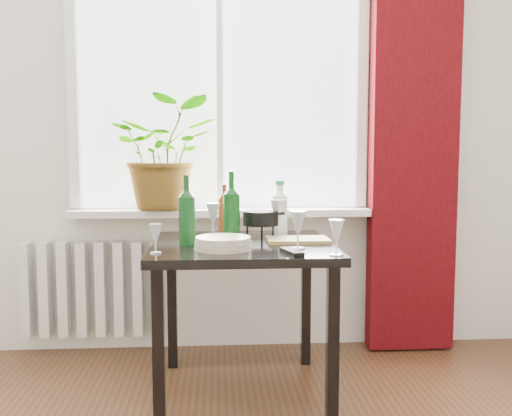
{
  "coord_description": "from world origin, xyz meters",
  "views": [
    {
      "loc": [
        -0.02,
        -1.13,
        1.17
      ],
      "look_at": [
        0.16,
        1.55,
        0.91
      ],
      "focal_mm": 40.0,
      "sensor_mm": 36.0,
      "label": 1
    }
  ],
  "objects": [
    {
      "name": "wine_bottle_left",
      "position": [
        -0.16,
        1.52,
        0.9
      ],
      "size": [
        0.1,
        0.1,
        0.33
      ],
      "primitive_type": null,
      "rotation": [
        0.0,
        0.0,
        0.29
      ],
      "color": "#0B3B11",
      "rests_on": "table"
    },
    {
      "name": "window",
      "position": [
        0.0,
        2.22,
        1.6
      ],
      "size": [
        1.72,
        0.08,
        1.62
      ],
      "color": "white",
      "rests_on": "ground"
    },
    {
      "name": "wine_bottle_right",
      "position": [
        0.05,
        1.6,
        0.91
      ],
      "size": [
        0.08,
        0.08,
        0.34
      ],
      "primitive_type": null,
      "rotation": [
        0.0,
        0.0,
        -0.03
      ],
      "color": "#0B3A0F",
      "rests_on": "table"
    },
    {
      "name": "cutting_board",
      "position": [
        0.37,
        1.58,
        0.75
      ],
      "size": [
        0.3,
        0.19,
        0.02
      ],
      "primitive_type": "cube",
      "rotation": [
        0.0,
        0.0,
        -0.0
      ],
      "color": "#AA8C4C",
      "rests_on": "table"
    },
    {
      "name": "fondue_pot",
      "position": [
        0.2,
        1.69,
        0.81
      ],
      "size": [
        0.24,
        0.23,
        0.14
      ],
      "primitive_type": null,
      "rotation": [
        0.0,
        0.0,
        -0.26
      ],
      "color": "black",
      "rests_on": "table"
    },
    {
      "name": "plate_stack",
      "position": [
        0.01,
        1.37,
        0.77
      ],
      "size": [
        0.33,
        0.33,
        0.06
      ],
      "primitive_type": "cylinder",
      "rotation": [
        0.0,
        0.0,
        -0.35
      ],
      "color": "beige",
      "rests_on": "table"
    },
    {
      "name": "wineglass_far_right",
      "position": [
        0.48,
        1.19,
        0.82
      ],
      "size": [
        0.08,
        0.08,
        0.15
      ],
      "primitive_type": null,
      "rotation": [
        0.0,
        0.0,
        -0.34
      ],
      "color": "white",
      "rests_on": "table"
    },
    {
      "name": "wineglass_front_right",
      "position": [
        0.34,
        1.37,
        0.83
      ],
      "size": [
        0.08,
        0.08,
        0.17
      ],
      "primitive_type": null,
      "rotation": [
        0.0,
        0.0,
        0.09
      ],
      "color": "silver",
      "rests_on": "table"
    },
    {
      "name": "potted_plant",
      "position": [
        -0.31,
        2.15,
        1.16
      ],
      "size": [
        0.6,
        0.53,
        0.64
      ],
      "primitive_type": "imported",
      "rotation": [
        0.0,
        0.0,
        0.06
      ],
      "color": "#30721E",
      "rests_on": "windowsill"
    },
    {
      "name": "wineglass_back_left",
      "position": [
        -0.04,
        1.82,
        0.83
      ],
      "size": [
        0.1,
        0.1,
        0.17
      ],
      "primitive_type": null,
      "rotation": [
        0.0,
        0.0,
        0.39
      ],
      "color": "silver",
      "rests_on": "table"
    },
    {
      "name": "cleaning_bottle",
      "position": [
        0.31,
        1.82,
        0.88
      ],
      "size": [
        0.09,
        0.09,
        0.29
      ],
      "primitive_type": null,
      "rotation": [
        0.0,
        0.0,
        0.14
      ],
      "color": "white",
      "rests_on": "table"
    },
    {
      "name": "curtain",
      "position": [
        1.12,
        2.12,
        1.3
      ],
      "size": [
        0.5,
        0.12,
        2.56
      ],
      "color": "#380508",
      "rests_on": "ground"
    },
    {
      "name": "tv_remote",
      "position": [
        0.3,
        1.24,
        0.75
      ],
      "size": [
        0.09,
        0.17,
        0.02
      ],
      "primitive_type": "cube",
      "rotation": [
        0.0,
        0.0,
        0.27
      ],
      "color": "black",
      "rests_on": "table"
    },
    {
      "name": "bottle_amber",
      "position": [
        0.02,
        1.91,
        0.87
      ],
      "size": [
        0.08,
        0.08,
        0.27
      ],
      "primitive_type": null,
      "rotation": [
        0.0,
        0.0,
        -0.3
      ],
      "color": "#662A0B",
      "rests_on": "table"
    },
    {
      "name": "wineglass_front_left",
      "position": [
        -0.28,
        1.29,
        0.8
      ],
      "size": [
        0.06,
        0.06,
        0.13
      ],
      "primitive_type": null,
      "rotation": [
        0.0,
        0.0,
        0.13
      ],
      "color": "silver",
      "rests_on": "table"
    },
    {
      "name": "windowsill",
      "position": [
        0.0,
        2.15,
        0.82
      ],
      "size": [
        1.72,
        0.2,
        0.04
      ],
      "color": "silver",
      "rests_on": "ground"
    },
    {
      "name": "radiator",
      "position": [
        -0.75,
        2.18,
        0.38
      ],
      "size": [
        0.8,
        0.1,
        0.55
      ],
      "color": "silver",
      "rests_on": "ground"
    },
    {
      "name": "table",
      "position": [
        0.1,
        1.55,
        0.65
      ],
      "size": [
        0.85,
        0.85,
        0.74
      ],
      "color": "black",
      "rests_on": "ground"
    },
    {
      "name": "wineglass_back_center",
      "position": [
        0.29,
        1.71,
        0.84
      ],
      "size": [
        0.09,
        0.09,
        0.2
      ],
      "primitive_type": null,
      "rotation": [
        0.0,
        0.0,
        -0.09
      ],
      "color": "silver",
      "rests_on": "table"
    }
  ]
}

